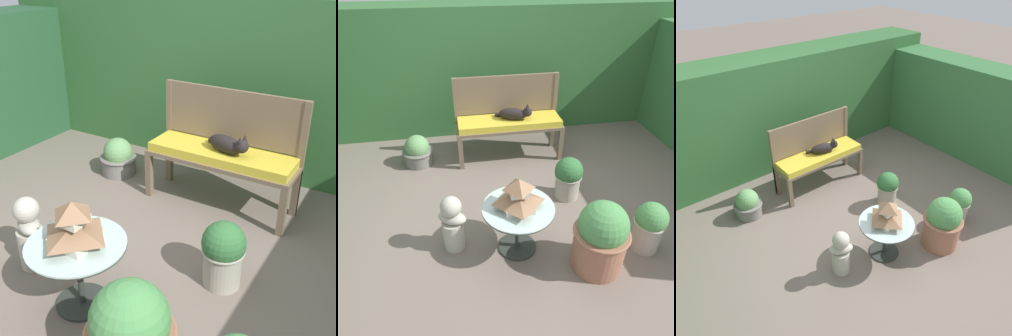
{
  "view_description": "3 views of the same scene",
  "coord_description": "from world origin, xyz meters",
  "views": [
    {
      "loc": [
        1.55,
        -2.13,
        2.12
      ],
      "look_at": [
        -0.11,
        0.6,
        0.55
      ],
      "focal_mm": 45.0,
      "sensor_mm": 36.0,
      "label": 1
    },
    {
      "loc": [
        -0.59,
        -2.74,
        2.4
      ],
      "look_at": [
        -0.08,
        0.16,
        0.46
      ],
      "focal_mm": 35.0,
      "sensor_mm": 36.0,
      "label": 2
    },
    {
      "loc": [
        -2.27,
        -2.45,
        3.17
      ],
      "look_at": [
        0.2,
        0.6,
        0.55
      ],
      "focal_mm": 35.0,
      "sensor_mm": 36.0,
      "label": 3
    }
  ],
  "objects": [
    {
      "name": "garden_bench",
      "position": [
        0.14,
        1.13,
        0.49
      ],
      "size": [
        1.4,
        0.45,
        0.57
      ],
      "color": "brown",
      "rests_on": "ground"
    },
    {
      "name": "cat",
      "position": [
        0.22,
        1.1,
        0.66
      ],
      "size": [
        0.46,
        0.29,
        0.21
      ],
      "rotation": [
        0.0,
        0.0,
        -0.29
      ],
      "color": "black",
      "rests_on": "garden_bench"
    },
    {
      "name": "garden_bust",
      "position": [
        -0.68,
        -0.44,
        0.3
      ],
      "size": [
        0.31,
        0.27,
        0.6
      ],
      "rotation": [
        0.0,
        0.0,
        -0.49
      ],
      "color": "#B7B2A3",
      "rests_on": "ground"
    },
    {
      "name": "patio_table",
      "position": [
        -0.09,
        -0.56,
        0.39
      ],
      "size": [
        0.66,
        0.66,
        0.5
      ],
      "color": "#2D332D",
      "rests_on": "ground"
    },
    {
      "name": "foliage_hedge_back",
      "position": [
        0.0,
        2.3,
        0.91
      ],
      "size": [
        6.4,
        0.8,
        1.82
      ],
      "primitive_type": "cube",
      "color": "#336633",
      "rests_on": "ground"
    },
    {
      "name": "ground",
      "position": [
        0.0,
        0.0,
        0.0
      ],
      "size": [
        30.0,
        30.0,
        0.0
      ],
      "primitive_type": "plane",
      "color": "#75665B"
    },
    {
      "name": "potted_plant_table_far",
      "position": [
        0.64,
        0.13,
        0.27
      ],
      "size": [
        0.32,
        0.32,
        0.51
      ],
      "color": "#ADA393",
      "rests_on": "ground"
    },
    {
      "name": "potted_plant_hedge_corner",
      "position": [
        -1.09,
        1.16,
        0.18
      ],
      "size": [
        0.41,
        0.41,
        0.41
      ],
      "color": "slate",
      "rests_on": "ground"
    },
    {
      "name": "bench_backrest",
      "position": [
        0.14,
        1.33,
        0.77
      ],
      "size": [
        1.4,
        0.06,
        1.09
      ],
      "color": "brown",
      "rests_on": "ground"
    },
    {
      "name": "pagoda_birdhouse",
      "position": [
        -0.09,
        -0.56,
        0.63
      ],
      "size": [
        0.35,
        0.35,
        0.31
      ],
      "color": "silver",
      "rests_on": "patio_table"
    }
  ]
}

